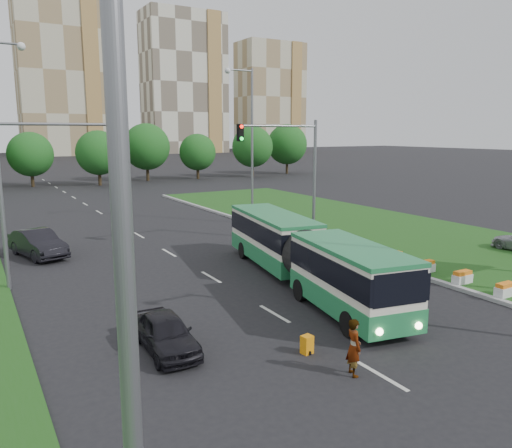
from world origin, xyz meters
TOP-DOWN VIEW (x-y plane):
  - ground at (0.00, 0.00)m, footprint 360.00×360.00m
  - grass_median at (13.00, 8.00)m, footprint 14.00×60.00m
  - median_kerb at (6.05, 8.00)m, footprint 0.30×60.00m
  - lane_markings at (-3.00, 20.00)m, footprint 0.20×100.00m
  - flower_planters at (6.70, 0.80)m, footprint 1.10×18.10m
  - traffic_mast_median at (4.78, 10.00)m, footprint 5.76×0.32m
  - traffic_mast_left at (-10.38, 9.00)m, footprint 5.76×0.32m
  - street_lamps at (-3.00, 10.00)m, footprint 36.00×60.00m
  - tree_line at (10.00, 55.00)m, footprint 120.00×8.00m
  - apartment_tower_ceast at (15.00, 150.00)m, footprint 25.00×15.00m
  - apartment_tower_east at (55.00, 150.00)m, footprint 27.00×15.00m
  - midrise_east at (90.00, 150.00)m, footprint 24.00×14.00m
  - articulated_bus at (0.14, 2.69)m, footprint 2.38×15.27m
  - car_left_near at (-7.99, -1.07)m, footprint 1.63×3.79m
  - car_left_far at (-9.99, 14.92)m, footprint 2.95×5.13m
  - pedestrian at (-3.70, -5.54)m, footprint 0.59×0.74m
  - shopping_trolley at (-4.03, -3.63)m, footprint 0.36×0.38m

SIDE VIEW (x-z plane):
  - ground at x=0.00m, z-range 0.00..0.00m
  - lane_markings at x=-3.00m, z-range -0.01..0.01m
  - grass_median at x=13.00m, z-range 0.00..0.15m
  - median_kerb at x=6.05m, z-range 0.00..0.18m
  - shopping_trolley at x=-4.03m, z-range 0.00..0.62m
  - flower_planters at x=6.70m, z-range 0.15..0.75m
  - car_left_near at x=-7.99m, z-range 0.00..1.27m
  - car_left_far at x=-9.99m, z-range 0.00..1.60m
  - pedestrian at x=-3.70m, z-range 0.00..1.78m
  - articulated_bus at x=0.14m, z-range 0.28..2.80m
  - tree_line at x=10.00m, z-range 0.00..9.00m
  - traffic_mast_median at x=4.78m, z-range 1.35..9.35m
  - traffic_mast_left at x=-10.38m, z-range 1.35..9.35m
  - street_lamps at x=-3.00m, z-range 0.00..12.00m
  - midrise_east at x=90.00m, z-range 0.00..40.00m
  - apartment_tower_east at x=55.00m, z-range 0.00..47.00m
  - apartment_tower_ceast at x=15.00m, z-range 0.00..50.00m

